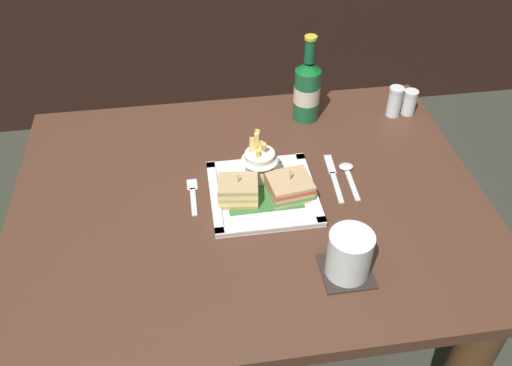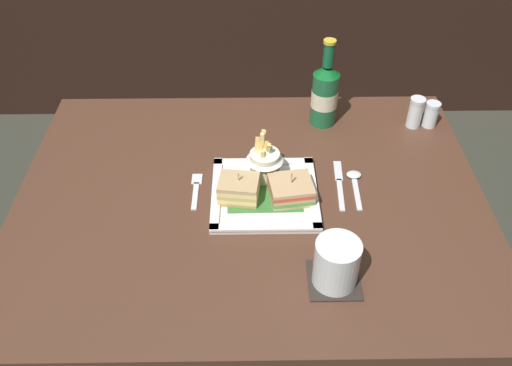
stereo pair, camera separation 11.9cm
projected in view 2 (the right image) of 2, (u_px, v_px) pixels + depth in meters
The scene contains 13 objects.
dining_table at pixel (250, 251), 1.34m from camera, with size 1.06×0.82×0.76m.
square_plate at pixel (263, 194), 1.21m from camera, with size 0.24×0.24×0.02m.
sandwich_half_left at pixel (237, 189), 1.18m from camera, with size 0.09×0.08×0.07m.
sandwich_half_right at pixel (289, 190), 1.18m from camera, with size 0.10×0.10×0.07m.
fries_cup at pixel (263, 160), 1.22m from camera, with size 0.09×0.09×0.12m.
beer_bottle at pixel (323, 94), 1.38m from camera, with size 0.07×0.07×0.24m.
drink_coaster at pixel (332, 280), 1.03m from camera, with size 0.10×0.10×0.00m, color #2C2420.
water_glass at pixel (334, 265), 1.00m from camera, with size 0.09×0.09×0.10m.
fork at pixel (194, 189), 1.23m from camera, with size 0.02×0.13×0.00m.
knife at pixel (338, 183), 1.25m from camera, with size 0.03×0.18×0.00m.
spoon at pixel (353, 180), 1.25m from camera, with size 0.03×0.13×0.01m.
salt_shaker at pixel (414, 114), 1.40m from camera, with size 0.04×0.04×0.08m.
pepper_shaker at pixel (429, 116), 1.40m from camera, with size 0.04×0.04×0.07m.
Camera 2 is at (0.00, -0.89, 1.58)m, focal length 37.64 mm.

